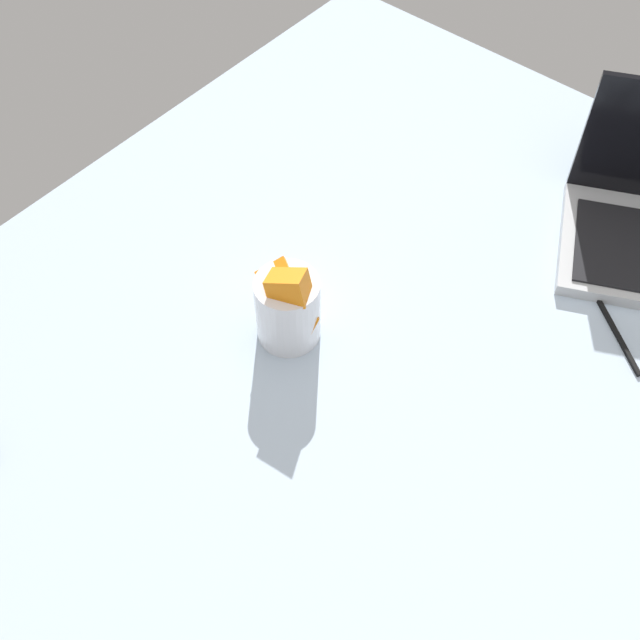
% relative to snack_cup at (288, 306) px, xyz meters
% --- Properties ---
extents(bed_mattress, '(1.80, 1.40, 0.18)m').
position_rel_snack_cup_xyz_m(bed_mattress, '(0.41, 0.05, -0.15)').
color(bed_mattress, silver).
rests_on(bed_mattress, ground).
extents(snack_cup, '(0.10, 0.09, 0.15)m').
position_rel_snack_cup_xyz_m(snack_cup, '(0.00, 0.00, 0.00)').
color(snack_cup, silver).
rests_on(snack_cup, bed_mattress).
extents(charger_cable, '(0.14, 0.11, 0.01)m').
position_rel_snack_cup_xyz_m(charger_cable, '(0.35, 0.30, -0.06)').
color(charger_cable, black).
rests_on(charger_cable, bed_mattress).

